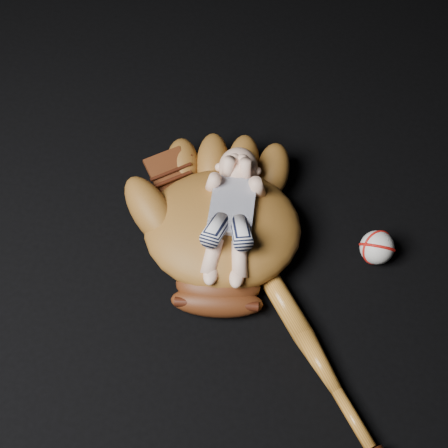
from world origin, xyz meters
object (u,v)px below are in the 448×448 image
(baseball_bat, at_px, (310,347))
(baseball_glove, at_px, (222,223))
(newborn_baby, at_px, (231,215))
(baseball, at_px, (377,247))

(baseball_bat, bearing_deg, baseball_glove, 132.07)
(newborn_baby, bearing_deg, baseball_bat, -51.00)
(newborn_baby, relative_size, baseball_bat, 0.68)
(newborn_baby, distance_m, baseball, 0.34)
(baseball_glove, xyz_separation_m, baseball, (0.35, 0.01, -0.04))
(baseball, bearing_deg, newborn_baby, -176.41)
(baseball, bearing_deg, baseball_bat, -117.28)
(baseball_glove, distance_m, baseball, 0.35)
(baseball_bat, height_order, baseball, baseball)
(baseball_glove, bearing_deg, baseball, -2.48)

